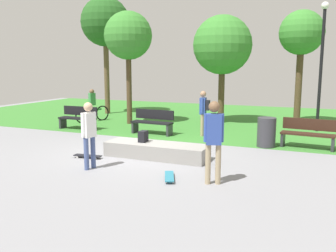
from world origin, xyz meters
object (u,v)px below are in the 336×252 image
tree_slender_maple (222,45)px  tree_leaning_ash (128,37)px  park_bench_far_left (308,133)px  trash_bin (266,132)px  pedestrian_with_backpack (204,109)px  cyclist_on_bicycle (92,108)px  backpack_on_ledge (143,136)px  park_bench_by_oak (78,117)px  concrete_ledge (156,150)px  skater_performing_trick (214,136)px  skateboard_by_ledge (169,176)px  skateboard_spare (88,156)px  park_bench_near_lamppost (153,121)px  tree_broad_elm (302,35)px  lamp_post (322,56)px  skater_watching (89,131)px  tree_young_birch (105,23)px

tree_slender_maple → tree_leaning_ash: 4.11m
park_bench_far_left → trash_bin: size_ratio=1.75×
tree_leaning_ash → pedestrian_with_backpack: tree_leaning_ash is taller
tree_slender_maple → cyclist_on_bicycle: bearing=-161.1°
backpack_on_ledge → park_bench_by_oak: park_bench_by_oak is taller
concrete_ledge → skater_performing_trick: bearing=-37.7°
skater_performing_trick → skateboard_by_ledge: skater_performing_trick is taller
skateboard_by_ledge → skateboard_spare: bearing=162.8°
park_bench_near_lamppost → tree_broad_elm: size_ratio=0.33×
skater_performing_trick → tree_leaning_ash: tree_leaning_ash is taller
concrete_ledge → park_bench_by_oak: 5.70m
backpack_on_ledge → skateboard_spare: bearing=-57.4°
park_bench_near_lamppost → trash_bin: size_ratio=1.73×
park_bench_near_lamppost → pedestrian_with_backpack: (1.85, 0.43, 0.50)m
park_bench_by_oak → trash_bin: trash_bin is taller
lamp_post → pedestrian_with_backpack: 5.05m
skateboard_spare → lamp_post: (5.85, 7.03, 2.86)m
tree_leaning_ash → pedestrian_with_backpack: (3.85, -1.42, -2.79)m
skateboard_spare → tree_slender_maple: 8.56m
cyclist_on_bicycle → skateboard_spare: bearing=-56.8°
backpack_on_ledge → tree_broad_elm: bearing=155.6°
skateboard_by_ledge → park_bench_far_left: size_ratio=0.50×
skateboard_by_ledge → park_bench_near_lamppost: bearing=119.0°
backpack_on_ledge → park_bench_far_left: park_bench_far_left is taller
tree_broad_elm → trash_bin: 6.33m
park_bench_far_left → cyclist_on_bicycle: (-9.38, 2.04, 0.15)m
concrete_ledge → cyclist_on_bicycle: size_ratio=1.70×
backpack_on_ledge → park_bench_near_lamppost: bearing=-158.9°
skateboard_spare → pedestrian_with_backpack: bearing=65.6°
concrete_ledge → tree_slender_maple: (0.05, 6.87, 3.22)m
skater_performing_trick → pedestrian_with_backpack: bearing=109.4°
skateboard_by_ledge → trash_bin: trash_bin is taller
concrete_ledge → skateboard_by_ledge: size_ratio=3.59×
park_bench_far_left → cyclist_on_bicycle: cyclist_on_bicycle is taller
backpack_on_ledge → pedestrian_with_backpack: 3.66m
concrete_ledge → skater_performing_trick: skater_performing_trick is taller
tree_leaning_ash → tree_slender_maple: bearing=26.7°
skateboard_spare → tree_broad_elm: 10.72m
skater_watching → concrete_ledge: bearing=57.3°
skater_performing_trick → skater_watching: size_ratio=1.09×
skater_performing_trick → cyclist_on_bicycle: bearing=139.1°
skateboard_spare → tree_slender_maple: size_ratio=0.17×
tree_young_birch → trash_bin: (9.02, -5.05, -4.27)m
park_bench_near_lamppost → skateboard_by_ledge: bearing=-61.0°
skater_watching → backpack_on_ledge: bearing=69.4°
tree_leaning_ash → tree_young_birch: (-2.77, 2.61, 0.96)m
skateboard_spare → park_bench_by_oak: size_ratio=0.51×
skater_watching → pedestrian_with_backpack: size_ratio=1.01×
skateboard_by_ledge → concrete_ledge: bearing=122.9°
backpack_on_ledge → trash_bin: 4.00m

